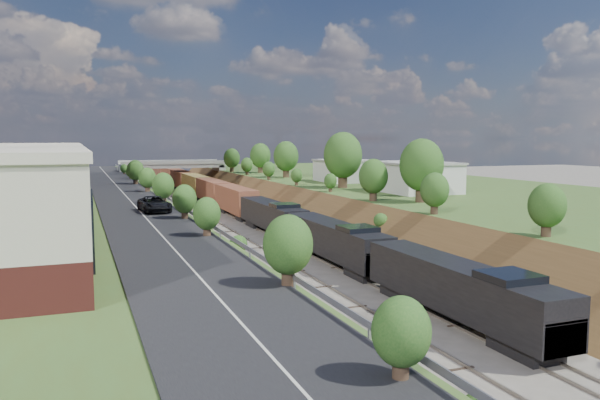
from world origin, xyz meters
The scene contains 14 objects.
platform_right centered at (33.00, 60.00, 2.50)m, with size 44.00×180.00×5.00m, color #475F27.
embankment_left centered at (-11.00, 60.00, 0.00)m, with size 7.07×180.00×7.07m, color brown.
embankment_right centered at (11.00, 60.00, 0.00)m, with size 7.07×180.00×7.07m, color brown.
rail_left_track centered at (-2.60, 60.00, 0.09)m, with size 1.58×180.00×0.18m, color gray.
rail_right_track centered at (2.60, 60.00, 0.09)m, with size 1.58×180.00×0.18m, color gray.
road centered at (-15.50, 60.00, 5.05)m, with size 8.00×180.00×0.10m, color black.
guardrail centered at (-11.40, 59.80, 5.55)m, with size 0.10×171.00×0.70m.
overpass centered at (0.00, 122.00, 4.92)m, with size 24.50×8.30×7.40m.
white_building_near centered at (23.50, 52.00, 7.00)m, with size 9.00×12.00×4.00m, color silver.
white_building_far centered at (23.00, 74.00, 6.80)m, with size 8.00×10.00×3.60m, color silver.
tree_right_large centered at (17.00, 40.00, 9.38)m, with size 5.25×5.25×7.61m.
tree_left_crest centered at (-11.80, 20.00, 7.04)m, with size 2.45×2.45×3.55m.
freight_train centered at (2.60, 96.34, 2.72)m, with size 3.21×180.14×4.75m.
suv centered at (-14.12, 41.11, 5.91)m, with size 2.67×5.80×1.61m, color black.
Camera 1 is at (-21.57, -19.79, 12.58)m, focal length 35.00 mm.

